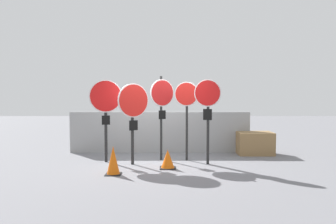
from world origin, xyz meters
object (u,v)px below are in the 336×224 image
stop_sign_1 (134,108)px  stop_sign_3 (187,103)px  stop_sign_4 (208,104)px  stop_sign_0 (106,105)px  traffic_cone_1 (168,159)px  storage_crate (255,143)px  traffic_cone_0 (114,160)px  stop_sign_2 (162,101)px

stop_sign_1 → stop_sign_3: stop_sign_3 is taller
stop_sign_1 → stop_sign_4: bearing=-33.0°
stop_sign_0 → stop_sign_3: 2.28m
stop_sign_3 → traffic_cone_1: stop_sign_3 is taller
stop_sign_3 → storage_crate: 2.76m
stop_sign_3 → stop_sign_0: bearing=-159.9°
stop_sign_4 → traffic_cone_0: bearing=-134.3°
stop_sign_0 → storage_crate: stop_sign_0 is taller
stop_sign_0 → stop_sign_2: size_ratio=0.95×
stop_sign_3 → storage_crate: (2.23, 0.97, -1.30)m
stop_sign_1 → storage_crate: size_ratio=2.01×
stop_sign_0 → traffic_cone_0: stop_sign_0 is taller
stop_sign_2 → traffic_cone_1: bearing=-114.3°
stop_sign_4 → traffic_cone_0: stop_sign_4 is taller
stop_sign_3 → traffic_cone_0: bearing=-123.5°
stop_sign_2 → stop_sign_4: bearing=-58.5°
stop_sign_3 → stop_sign_4: (0.54, -0.52, -0.00)m
stop_sign_4 → stop_sign_1: bearing=-158.7°
traffic_cone_0 → stop_sign_3: bearing=42.2°
storage_crate → stop_sign_2: bearing=-163.0°
stop_sign_4 → storage_crate: 2.60m
stop_sign_1 → stop_sign_2: size_ratio=0.91×
stop_sign_0 → stop_sign_4: (2.81, -0.28, 0.03)m
storage_crate → traffic_cone_1: bearing=-144.5°
stop_sign_1 → stop_sign_2: bearing=5.6°
stop_sign_4 → traffic_cone_0: size_ratio=3.39×
stop_sign_0 → stop_sign_3: stop_sign_0 is taller
stop_sign_0 → stop_sign_4: size_ratio=1.00×
stop_sign_0 → storage_crate: 4.83m
traffic_cone_0 → traffic_cone_1: bearing=26.9°
storage_crate → stop_sign_1: bearing=-157.5°
traffic_cone_0 → storage_crate: bearing=33.0°
stop_sign_2 → stop_sign_3: stop_sign_2 is taller
stop_sign_3 → traffic_cone_1: 1.82m
stop_sign_1 → stop_sign_2: (0.76, 0.64, 0.17)m
stop_sign_1 → stop_sign_2: 1.01m
stop_sign_1 → traffic_cone_0: bearing=-142.6°
stop_sign_1 → storage_crate: stop_sign_1 is taller
stop_sign_4 → traffic_cone_0: 2.95m
traffic_cone_0 → stop_sign_2: bearing=57.0°
stop_sign_0 → traffic_cone_0: (0.44, -1.43, -1.28)m
stop_sign_2 → traffic_cone_1: 1.84m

